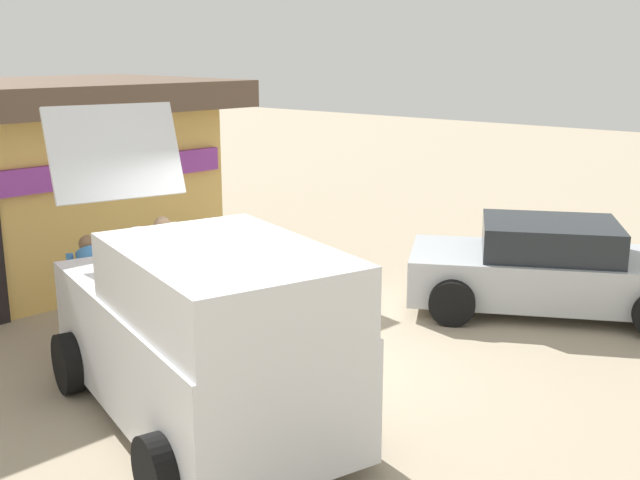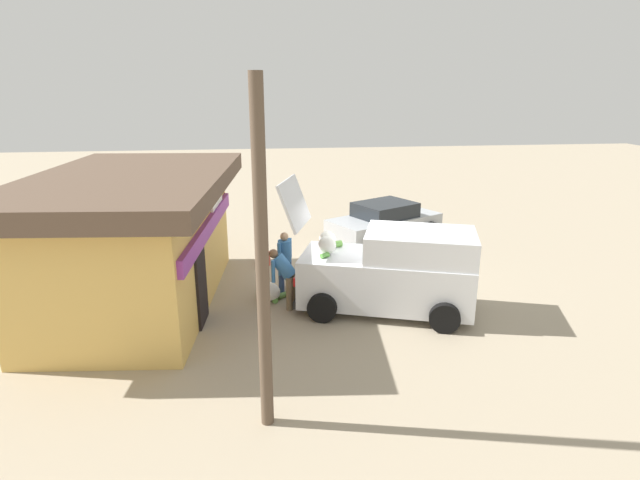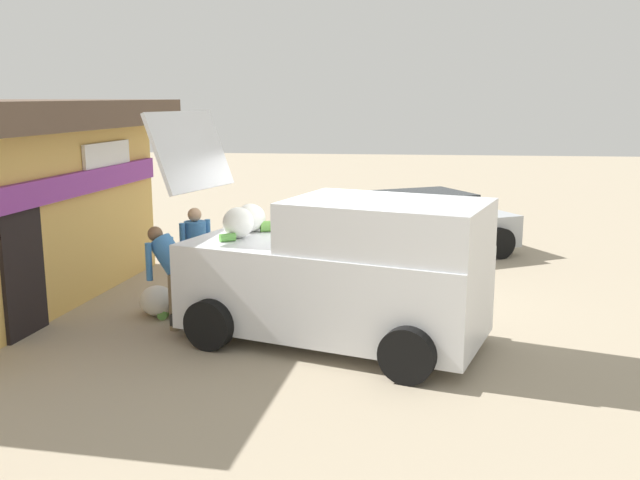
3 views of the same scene
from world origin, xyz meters
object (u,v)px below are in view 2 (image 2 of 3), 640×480
object	(u,v)px
unloaded_banana_pile	(269,292)
parked_sedan	(384,222)
paint_bucket	(265,259)
delivery_van	(392,271)
customer_bending	(285,273)
storefront_bar	(136,237)
vendor_standing	(285,257)

from	to	relation	value
unloaded_banana_pile	parked_sedan	bearing A→B (deg)	-41.15
unloaded_banana_pile	paint_bucket	world-z (taller)	unloaded_banana_pile
delivery_van	unloaded_banana_pile	bearing A→B (deg)	72.01
delivery_van	paint_bucket	xyz separation A→B (m)	(3.50, 2.92, -0.79)
customer_bending	unloaded_banana_pile	xyz separation A→B (m)	(0.44, 0.37, -0.65)
storefront_bar	paint_bucket	xyz separation A→B (m)	(2.39, -3.03, -1.48)
storefront_bar	paint_bucket	size ratio (longest dim) A/B	19.20
parked_sedan	unloaded_banana_pile	world-z (taller)	parked_sedan
delivery_van	paint_bucket	bearing A→B (deg)	39.83
customer_bending	vendor_standing	bearing A→B (deg)	-3.25
unloaded_banana_pile	storefront_bar	bearing A→B (deg)	86.55
unloaded_banana_pile	customer_bending	bearing A→B (deg)	-140.12
vendor_standing	customer_bending	xyz separation A→B (m)	(-1.04, 0.06, -0.04)
storefront_bar	delivery_van	bearing A→B (deg)	-100.58
storefront_bar	parked_sedan	size ratio (longest dim) A/B	1.78
customer_bending	paint_bucket	bearing A→B (deg)	8.40
parked_sedan	delivery_van	bearing A→B (deg)	167.82
storefront_bar	customer_bending	distance (m)	3.63
customer_bending	unloaded_banana_pile	size ratio (longest dim) A/B	1.59
storefront_bar	parked_sedan	bearing A→B (deg)	-58.16
parked_sedan	paint_bucket	distance (m)	4.62
parked_sedan	paint_bucket	world-z (taller)	parked_sedan
paint_bucket	delivery_van	bearing A→B (deg)	-140.17
delivery_van	customer_bending	size ratio (longest dim) A/B	3.27
storefront_bar	paint_bucket	world-z (taller)	storefront_bar
storefront_bar	vendor_standing	distance (m)	3.64
storefront_bar	vendor_standing	bearing A→B (deg)	-83.40
delivery_van	customer_bending	bearing A→B (deg)	79.01
paint_bucket	storefront_bar	bearing A→B (deg)	128.28
storefront_bar	delivery_van	world-z (taller)	storefront_bar
storefront_bar	paint_bucket	bearing A→B (deg)	-51.72
delivery_van	unloaded_banana_pile	world-z (taller)	delivery_van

